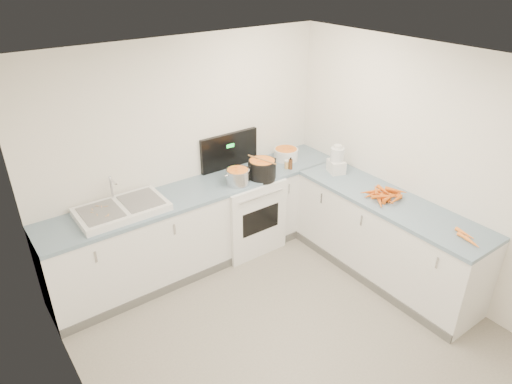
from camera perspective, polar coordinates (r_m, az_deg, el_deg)
floor at (r=4.45m, az=5.53°, el=-18.68°), size 3.50×4.00×0.00m
ceiling at (r=3.16m, az=7.64°, el=14.38°), size 3.50×4.00×0.00m
wall_back at (r=5.12m, az=-8.72°, el=4.86°), size 3.50×0.00×2.50m
wall_left at (r=2.99m, az=-20.45°, el=-15.57°), size 0.00×4.00×2.50m
wall_right at (r=4.88m, az=21.90°, el=1.89°), size 0.00×4.00×2.50m
counter_back at (r=5.24m, az=-6.55°, el=-4.03°), size 3.50×0.62×0.94m
counter_right at (r=5.17m, az=15.80°, el=-5.52°), size 0.62×2.20×0.94m
stove at (r=5.47m, az=-1.50°, el=-2.29°), size 0.76×0.65×1.36m
sink at (r=4.68m, az=-16.44°, el=-2.05°), size 0.86×0.52×0.31m
steel_pot at (r=5.03m, az=-2.28°, el=1.80°), size 0.32×0.32×0.19m
black_pot at (r=5.17m, az=0.76°, el=2.81°), size 0.37×0.37×0.23m
wooden_spoon at (r=5.12m, az=0.76°, el=4.06°), size 0.12×0.39×0.02m
mixing_bowl at (r=5.66m, az=3.76°, el=4.76°), size 0.38×0.38×0.14m
extract_bottle at (r=5.40m, az=4.33°, el=3.48°), size 0.05×0.05×0.12m
spice_jar at (r=5.42m, az=3.85°, el=3.41°), size 0.05×0.05×0.09m
food_processor at (r=5.35m, az=10.05°, el=3.86°), size 0.22×0.25×0.34m
carrot_pile at (r=4.92m, az=15.83°, el=-0.44°), size 0.43×0.37×0.09m
peeled_carrots at (r=4.50m, az=24.95°, el=-5.23°), size 0.16×0.30×0.04m
peelings at (r=4.62m, az=-18.86°, el=-2.33°), size 0.18×0.27×0.01m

